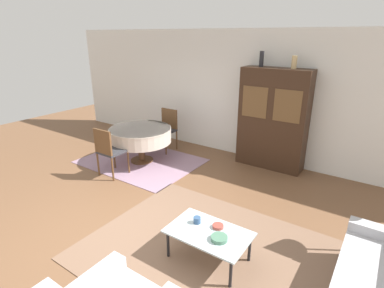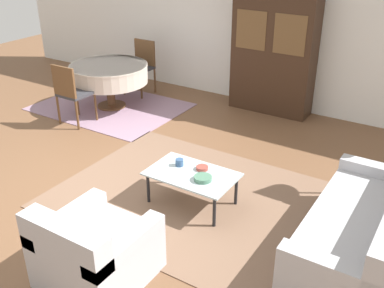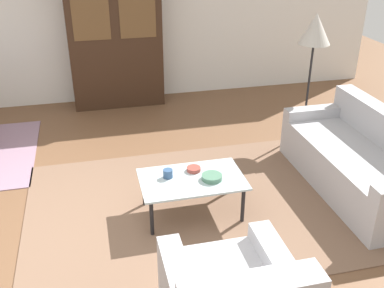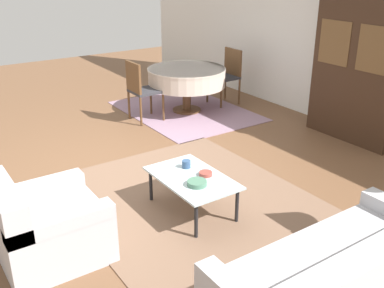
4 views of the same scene
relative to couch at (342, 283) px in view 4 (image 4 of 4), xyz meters
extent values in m
plane|color=brown|center=(-3.02, -0.34, -0.30)|extent=(14.00, 14.00, 0.00)
cube|color=white|center=(-3.02, 3.29, 1.05)|extent=(10.00, 0.06, 2.70)
cube|color=brown|center=(-1.86, 0.04, -0.29)|extent=(3.07, 2.37, 0.01)
cube|color=gray|center=(-4.58, 1.69, -0.29)|extent=(2.40, 1.79, 0.01)
cube|color=#B2B2B7|center=(-0.05, 0.00, -0.07)|extent=(0.84, 1.90, 0.45)
cube|color=#B2B2B7|center=(0.28, 0.00, 0.33)|extent=(0.20, 1.90, 0.34)
cube|color=#B2B2B7|center=(-1.89, -1.47, -0.07)|extent=(0.84, 0.87, 0.45)
cube|color=#B2B2B7|center=(-1.89, -1.81, 0.31)|extent=(0.84, 0.20, 0.33)
cube|color=#B2B2B7|center=(-2.23, -1.47, 0.21)|extent=(0.16, 0.87, 0.12)
cube|color=#B2B2B7|center=(-1.55, -1.47, 0.21)|extent=(0.16, 0.87, 0.12)
cylinder|color=black|center=(-2.24, -0.30, -0.11)|extent=(0.04, 0.04, 0.36)
cylinder|color=black|center=(-1.39, -0.30, -0.11)|extent=(0.04, 0.04, 0.36)
cylinder|color=black|center=(-2.24, 0.19, -0.11)|extent=(0.04, 0.04, 0.36)
cylinder|color=black|center=(-1.39, 0.19, -0.11)|extent=(0.04, 0.04, 0.36)
cube|color=silver|center=(-1.82, -0.05, 0.09)|extent=(0.97, 0.61, 0.02)
cube|color=#382316|center=(-2.22, 3.03, 0.70)|extent=(1.33, 0.43, 1.99)
cube|color=brown|center=(-2.54, 2.81, 1.05)|extent=(0.50, 0.01, 0.60)
cube|color=brown|center=(-1.90, 2.81, 1.05)|extent=(0.50, 0.01, 0.60)
cylinder|color=brown|center=(-4.57, 1.71, -0.27)|extent=(0.48, 0.48, 0.03)
cylinder|color=brown|center=(-4.57, 1.71, -0.07)|extent=(0.14, 0.14, 0.43)
cylinder|color=beige|center=(-4.57, 1.71, 0.30)|extent=(1.28, 1.28, 0.30)
cylinder|color=beige|center=(-4.57, 1.71, 0.43)|extent=(1.29, 1.29, 0.03)
cylinder|color=brown|center=(-4.77, 1.13, -0.06)|extent=(0.04, 0.04, 0.45)
cylinder|color=brown|center=(-4.37, 1.13, -0.06)|extent=(0.04, 0.04, 0.45)
cylinder|color=brown|center=(-4.77, 0.73, -0.06)|extent=(0.04, 0.04, 0.45)
cylinder|color=brown|center=(-4.37, 0.73, -0.06)|extent=(0.04, 0.04, 0.45)
cube|color=#333338|center=(-4.57, 0.93, 0.19)|extent=(0.44, 0.44, 0.04)
cube|color=brown|center=(-4.57, 0.73, 0.43)|extent=(0.44, 0.04, 0.46)
cylinder|color=brown|center=(-4.37, 2.29, -0.06)|extent=(0.04, 0.04, 0.45)
cylinder|color=brown|center=(-4.77, 2.29, -0.06)|extent=(0.04, 0.04, 0.45)
cylinder|color=brown|center=(-4.37, 2.69, -0.06)|extent=(0.04, 0.04, 0.45)
cylinder|color=brown|center=(-4.77, 2.69, -0.06)|extent=(0.04, 0.04, 0.45)
cube|color=#333338|center=(-4.57, 2.49, 0.19)|extent=(0.44, 0.44, 0.04)
cube|color=brown|center=(-4.57, 2.69, 0.43)|extent=(0.44, 0.04, 0.46)
cylinder|color=#33517A|center=(-2.03, 0.02, 0.14)|extent=(0.09, 0.09, 0.08)
cylinder|color=#4C7A60|center=(-1.64, -0.11, 0.12)|extent=(0.19, 0.19, 0.05)
cylinder|color=#9E4238|center=(-1.77, 0.08, 0.11)|extent=(0.13, 0.13, 0.04)
camera|label=1|loc=(-0.32, -2.60, 2.28)|focal=28.00mm
camera|label=2|loc=(0.46, -3.65, 2.56)|focal=42.00mm
camera|label=3|loc=(-2.66, -3.54, 2.26)|focal=42.00mm
camera|label=4|loc=(1.52, -2.32, 2.13)|focal=42.00mm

